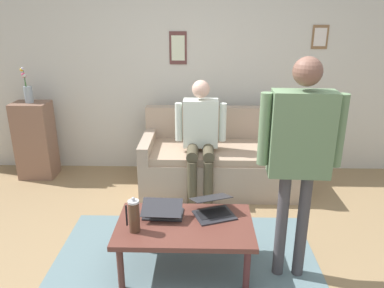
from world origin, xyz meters
name	(u,v)px	position (x,y,z in m)	size (l,w,h in m)	color
ground_plane	(193,274)	(0.00, 0.00, 0.00)	(7.68, 7.68, 0.00)	#937752
area_rug	(184,276)	(0.06, 0.03, 0.00)	(2.18, 1.79, 0.01)	slate
back_wall	(197,64)	(0.00, -2.20, 1.35)	(7.04, 0.11, 2.70)	beige
couch	(218,161)	(-0.26, -1.61, 0.31)	(1.74, 0.86, 0.88)	tan
coffee_table	(185,229)	(0.06, -0.07, 0.37)	(1.06, 0.64, 0.41)	brown
laptop_left	(213,209)	(-0.16, -0.22, 0.46)	(0.39, 0.40, 0.15)	#28282D
laptop_center	(163,212)	(0.24, -0.17, 0.45)	(0.33, 0.27, 0.14)	#28282D
french_press	(134,216)	(0.43, 0.04, 0.54)	(0.10, 0.08, 0.28)	#4C3323
side_shelf	(35,140)	(1.97, -1.83, 0.47)	(0.42, 0.32, 0.94)	#825D4A
flower_vase	(28,90)	(1.97, -1.83, 1.09)	(0.10, 0.10, 0.42)	#929FA9
person_standing	(300,145)	(-0.75, -0.03, 1.08)	(0.59, 0.21, 1.69)	#444246
person_seated	(201,133)	(-0.05, -1.39, 0.73)	(0.55, 0.51, 1.28)	#4B4431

